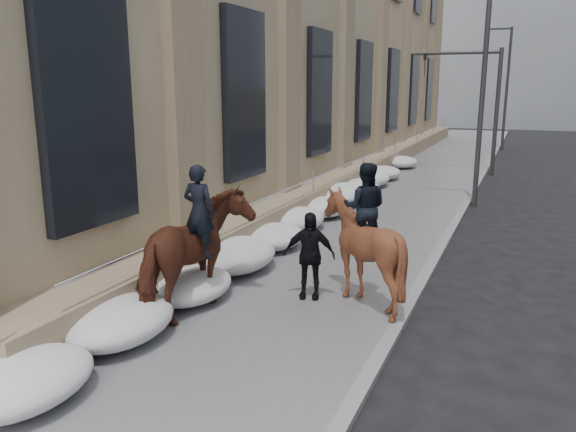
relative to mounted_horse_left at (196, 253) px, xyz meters
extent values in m
plane|color=black|center=(0.91, -1.51, -1.29)|extent=(140.00, 140.00, 0.00)
cube|color=#5A5A5C|center=(0.91, 8.49, -1.23)|extent=(5.00, 80.00, 0.12)
cube|color=slate|center=(3.53, 8.49, -1.23)|extent=(0.24, 80.00, 0.12)
cube|color=#816B53|center=(-1.34, 18.49, -0.84)|extent=(1.10, 44.00, 0.90)
cylinder|color=silver|center=(-0.89, 18.49, 0.06)|extent=(0.06, 42.00, 0.06)
cube|color=black|center=(-1.79, 11.49, 2.71)|extent=(0.20, 2.20, 4.50)
cube|color=gray|center=(-5.09, 70.49, 8.71)|extent=(24.00, 12.00, 20.00)
cylinder|color=#2D2D30|center=(3.81, 12.49, 2.71)|extent=(0.18, 0.18, 8.00)
cylinder|color=#2D2D30|center=(3.81, 32.49, 2.71)|extent=(0.18, 0.18, 8.00)
cube|color=#2D2D30|center=(3.01, 32.49, 6.61)|extent=(1.60, 0.15, 0.12)
cylinder|color=#2D2D30|center=(2.31, 32.49, 6.46)|extent=(0.24, 0.24, 0.30)
cylinder|color=#2D2D30|center=(3.91, 20.49, 1.71)|extent=(0.20, 0.20, 6.00)
cylinder|color=#2D2D30|center=(1.91, 20.49, 4.51)|extent=(4.00, 0.16, 0.16)
imported|color=black|center=(0.41, 20.49, 4.01)|extent=(0.18, 0.22, 1.10)
ellipsoid|color=white|center=(-0.54, -1.51, -0.83)|extent=(1.50, 2.10, 0.68)
ellipsoid|color=white|center=(-0.49, 2.49, -0.81)|extent=(1.60, 2.20, 0.72)
ellipsoid|color=white|center=(-0.59, 6.49, -0.85)|extent=(1.40, 2.00, 0.64)
ellipsoid|color=white|center=(-0.44, 10.49, -0.79)|extent=(1.70, 2.30, 0.76)
ellipsoid|color=white|center=(-0.54, 14.49, -0.84)|extent=(1.50, 2.10, 0.66)
imported|color=#492316|center=(0.00, -0.01, -0.05)|extent=(1.23, 2.66, 2.24)
imported|color=black|center=(0.00, 0.14, 0.75)|extent=(0.63, 0.42, 1.72)
imported|color=#4D2616|center=(2.63, 1.72, -0.09)|extent=(2.09, 2.26, 2.15)
imported|color=black|center=(2.63, 1.87, 0.70)|extent=(0.95, 0.81, 1.72)
imported|color=black|center=(1.62, 1.56, -0.29)|extent=(1.10, 0.66, 1.75)
camera|label=1|loc=(5.39, -8.37, 2.97)|focal=35.00mm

